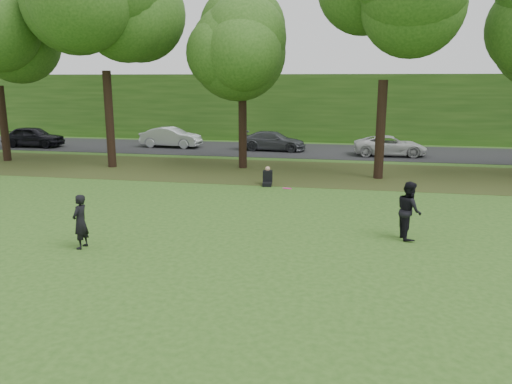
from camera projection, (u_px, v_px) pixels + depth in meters
ground at (240, 263)px, 12.91m from camera, size 120.00×120.00×0.00m
leaf_litter at (297, 173)px, 25.35m from camera, size 60.00×7.00×0.01m
street at (310, 151)px, 33.01m from camera, size 70.00×7.00×0.02m
far_hedge at (318, 108)px, 38.19m from camera, size 70.00×3.00×5.00m
player_left at (80, 222)px, 13.92m from camera, size 0.40×0.58×1.54m
player_right at (409, 210)px, 14.74m from camera, size 0.83×0.97×1.74m
parked_cars at (267, 141)px, 32.51m from camera, size 39.76×3.38×1.42m
frisbee at (287, 188)px, 14.58m from camera, size 0.36×0.36×0.09m
seated_person at (268, 178)px, 22.38m from camera, size 0.48×0.77×0.83m
tree_line at (292, 10)px, 23.61m from camera, size 55.30×7.90×12.31m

